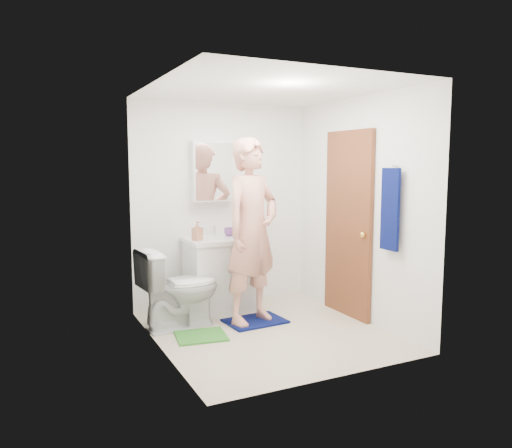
{
  "coord_description": "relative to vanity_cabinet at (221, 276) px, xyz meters",
  "views": [
    {
      "loc": [
        -2.24,
        -4.33,
        1.69
      ],
      "look_at": [
        -0.02,
        0.25,
        1.07
      ],
      "focal_mm": 35.0,
      "sensor_mm": 36.0,
      "label": 1
    }
  ],
  "objects": [
    {
      "name": "toothbrush_cup",
      "position": [
        0.14,
        0.07,
        0.5
      ],
      "size": [
        0.15,
        0.15,
        0.1
      ],
      "primitive_type": "imported",
      "rotation": [
        0.0,
        0.0,
        0.29
      ],
      "color": "#743E8A",
      "rests_on": "countertop"
    },
    {
      "name": "man",
      "position": [
        0.12,
        -0.58,
        0.59
      ],
      "size": [
        0.83,
        0.69,
        1.94
      ],
      "primitive_type": "imported",
      "rotation": [
        0.0,
        0.0,
        0.38
      ],
      "color": "tan",
      "rests_on": "bath_mat"
    },
    {
      "name": "green_rug",
      "position": [
        -0.51,
        -0.76,
        -0.39
      ],
      "size": [
        0.54,
        0.47,
        0.02
      ],
      "primitive_type": "cube",
      "rotation": [
        0.0,
        0.0,
        -0.15
      ],
      "color": "#398C2E",
      "rests_on": "floor"
    },
    {
      "name": "ceiling",
      "position": [
        0.15,
        -0.91,
        2.01
      ],
      "size": [
        2.2,
        2.4,
        0.02
      ],
      "primitive_type": "cube",
      "color": "white",
      "rests_on": "ground"
    },
    {
      "name": "toilet",
      "position": [
        -0.61,
        -0.38,
        0.02
      ],
      "size": [
        0.86,
        0.55,
        0.84
      ],
      "primitive_type": "imported",
      "rotation": [
        0.0,
        0.0,
        1.67
      ],
      "color": "white",
      "rests_on": "floor"
    },
    {
      "name": "mirror_panel",
      "position": [
        0.0,
        0.16,
        1.2
      ],
      "size": [
        0.46,
        0.01,
        0.66
      ],
      "primitive_type": "cube",
      "color": "white",
      "rests_on": "wall_back"
    },
    {
      "name": "vanity_cabinet",
      "position": [
        0.0,
        0.0,
        0.0
      ],
      "size": [
        0.75,
        0.55,
        0.8
      ],
      "primitive_type": "cube",
      "color": "white",
      "rests_on": "floor"
    },
    {
      "name": "towel",
      "position": [
        1.18,
        -1.48,
        0.85
      ],
      "size": [
        0.03,
        0.24,
        0.8
      ],
      "primitive_type": "cube",
      "color": "#081150",
      "rests_on": "wall_right"
    },
    {
      "name": "countertop",
      "position": [
        0.0,
        0.0,
        0.43
      ],
      "size": [
        0.79,
        0.59,
        0.05
      ],
      "primitive_type": "cube",
      "color": "white",
      "rests_on": "vanity_cabinet"
    },
    {
      "name": "faucet",
      "position": [
        0.0,
        0.18,
        0.51
      ],
      "size": [
        0.03,
        0.03,
        0.12
      ],
      "primitive_type": "cylinder",
      "color": "silver",
      "rests_on": "countertop"
    },
    {
      "name": "wall_back",
      "position": [
        0.15,
        0.3,
        0.8
      ],
      "size": [
        2.2,
        0.02,
        2.4
      ],
      "primitive_type": "cube",
      "color": "white",
      "rests_on": "ground"
    },
    {
      "name": "door_knob",
      "position": [
        1.18,
        -1.08,
        0.55
      ],
      "size": [
        0.07,
        0.07,
        0.07
      ],
      "primitive_type": "sphere",
      "color": "gold",
      "rests_on": "door"
    },
    {
      "name": "bath_mat",
      "position": [
        0.16,
        -0.58,
        -0.39
      ],
      "size": [
        0.65,
        0.49,
        0.02
      ],
      "primitive_type": "cube",
      "rotation": [
        0.0,
        0.0,
        0.07
      ],
      "color": "#081150",
      "rests_on": "floor"
    },
    {
      "name": "sink_basin",
      "position": [
        0.0,
        0.0,
        0.44
      ],
      "size": [
        0.4,
        0.4,
        0.03
      ],
      "primitive_type": "cylinder",
      "color": "white",
      "rests_on": "countertop"
    },
    {
      "name": "wall_front",
      "position": [
        0.15,
        -2.12,
        0.8
      ],
      "size": [
        2.2,
        0.02,
        2.4
      ],
      "primitive_type": "cube",
      "color": "white",
      "rests_on": "ground"
    },
    {
      "name": "wall_left",
      "position": [
        -0.96,
        -0.91,
        0.8
      ],
      "size": [
        0.02,
        2.4,
        2.4
      ],
      "primitive_type": "cube",
      "color": "white",
      "rests_on": "ground"
    },
    {
      "name": "wall_right",
      "position": [
        1.26,
        -0.91,
        0.8
      ],
      "size": [
        0.02,
        2.4,
        2.4
      ],
      "primitive_type": "cube",
      "color": "white",
      "rests_on": "ground"
    },
    {
      "name": "towel_hook",
      "position": [
        1.22,
        -1.48,
        1.27
      ],
      "size": [
        0.06,
        0.02,
        0.02
      ],
      "primitive_type": "cylinder",
      "rotation": [
        0.0,
        1.57,
        0.0
      ],
      "color": "silver",
      "rests_on": "wall_right"
    },
    {
      "name": "floor",
      "position": [
        0.15,
        -0.91,
        -0.41
      ],
      "size": [
        2.2,
        2.4,
        0.02
      ],
      "primitive_type": "cube",
      "color": "beige",
      "rests_on": "ground"
    },
    {
      "name": "soap_dispenser",
      "position": [
        -0.3,
        -0.07,
        0.55
      ],
      "size": [
        0.12,
        0.12,
        0.21
      ],
      "primitive_type": "imported",
      "rotation": [
        0.0,
        0.0,
        0.35
      ],
      "color": "tan",
      "rests_on": "countertop"
    },
    {
      "name": "medicine_cabinet",
      "position": [
        0.0,
        0.22,
        1.2
      ],
      "size": [
        0.5,
        0.12,
        0.7
      ],
      "primitive_type": "cube",
      "color": "white",
      "rests_on": "wall_back"
    },
    {
      "name": "door",
      "position": [
        1.22,
        -0.76,
        0.62
      ],
      "size": [
        0.05,
        0.8,
        2.05
      ],
      "primitive_type": "cube",
      "color": "brown",
      "rests_on": "ground"
    }
  ]
}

